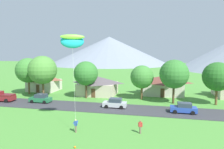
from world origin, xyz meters
TOP-DOWN VIEW (x-y plane):
  - road_strip at (0.00, 25.37)m, footprint 160.00×6.57m
  - mountain_west_ridge at (-33.97, 161.22)m, footprint 101.80×101.80m
  - house_left_center at (-7.33, 36.59)m, footprint 9.20×7.71m
  - house_right_center at (7.67, 39.96)m, footprint 10.10×7.28m
  - house_rightmost at (-22.55, 38.42)m, footprint 7.74×6.50m
  - tree_near_left at (9.59, 31.52)m, footprint 5.63×5.63m
  - tree_left_of_center at (17.48, 32.13)m, footprint 5.46×5.46m
  - tree_center at (-8.71, 32.27)m, footprint 5.27×5.27m
  - tree_right_of_center at (3.28, 33.52)m, footprint 4.89×4.89m
  - tree_near_right at (-18.08, 30.59)m, footprint 6.20×6.20m
  - tree_far_right at (-23.61, 33.44)m, footprint 5.89×5.89m
  - parked_car_green_west_end at (-16.14, 26.37)m, footprint 4.22×2.11m
  - parked_car_silver_mid_east at (-0.93, 25.88)m, footprint 4.21×2.10m
  - parked_car_blue_east_end at (10.76, 25.14)m, footprint 4.24×2.16m
  - pickup_truck_maroon_west_side at (-24.62, 25.61)m, footprint 5.29×2.52m
  - kite_flyer_with_kite at (-4.44, 15.56)m, footprint 3.31×3.44m
  - watcher_person at (4.48, 15.09)m, footprint 0.56×0.24m
  - soccer_ball at (-1.87, 9.72)m, footprint 0.24×0.24m

SIDE VIEW (x-z plane):
  - road_strip at x=0.00m, z-range 0.00..0.08m
  - soccer_ball at x=-1.87m, z-range 0.00..0.24m
  - parked_car_green_west_end at x=-16.14m, z-range 0.03..1.71m
  - parked_car_silver_mid_east at x=-0.93m, z-range 0.03..1.71m
  - parked_car_blue_east_end at x=10.76m, z-range 0.03..1.71m
  - watcher_person at x=4.48m, z-range 0.04..1.71m
  - pickup_truck_maroon_west_side at x=-24.62m, z-range 0.06..2.06m
  - house_left_center at x=-7.33m, z-range 0.08..4.43m
  - house_rightmost at x=-22.55m, z-range 0.08..4.47m
  - house_right_center at x=7.67m, z-range 0.08..4.55m
  - tree_right_of_center at x=3.28m, z-range 1.19..8.50m
  - tree_left_of_center at x=17.48m, z-range 1.35..9.54m
  - tree_center at x=-8.71m, z-range 1.40..9.50m
  - tree_far_right at x=-23.61m, z-range 1.39..10.09m
  - tree_near_left at x=9.59m, z-range 1.48..10.10m
  - tree_near_right at x=-18.08m, z-range 1.52..10.80m
  - kite_flyer_with_kite at x=-4.44m, z-range 5.05..17.43m
  - mountain_west_ridge at x=-33.97m, z-range 0.00..23.52m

